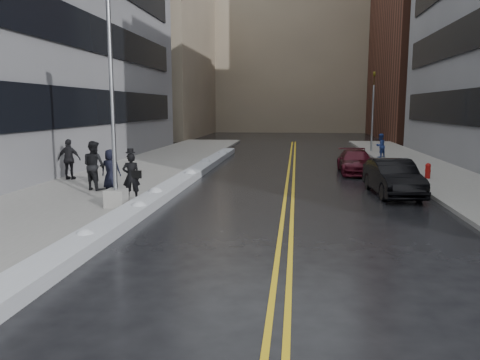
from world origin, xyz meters
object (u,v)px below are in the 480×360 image
(pedestrian_b, at_px, (94,165))
(car_maroon, at_px, (356,162))
(pedestrian_c, at_px, (111,169))
(traffic_signal, at_px, (373,108))
(pedestrian_fedora, at_px, (131,177))
(pedestrian_d, at_px, (69,159))
(fire_hydrant, at_px, (428,170))
(pedestrian_east, at_px, (380,146))
(car_black, at_px, (393,178))
(lamppost, at_px, (114,137))

(pedestrian_b, height_order, car_maroon, pedestrian_b)
(pedestrian_b, distance_m, pedestrian_c, 0.67)
(pedestrian_b, xyz_separation_m, pedestrian_c, (0.57, 0.31, -0.18))
(traffic_signal, relative_size, pedestrian_fedora, 3.48)
(pedestrian_c, relative_size, pedestrian_d, 0.87)
(fire_hydrant, height_order, pedestrian_fedora, pedestrian_fedora)
(pedestrian_fedora, relative_size, pedestrian_b, 0.86)
(pedestrian_east, height_order, car_black, pedestrian_east)
(lamppost, height_order, pedestrian_d, lamppost)
(pedestrian_d, height_order, car_maroon, pedestrian_d)
(pedestrian_east, height_order, car_maroon, pedestrian_east)
(pedestrian_fedora, bearing_deg, traffic_signal, -134.42)
(traffic_signal, relative_size, pedestrian_d, 3.17)
(fire_hydrant, relative_size, car_maroon, 0.17)
(lamppost, xyz_separation_m, pedestrian_fedora, (0.10, 1.26, -1.52))
(car_maroon, bearing_deg, car_black, -83.50)
(pedestrian_b, relative_size, pedestrian_d, 1.06)
(traffic_signal, xyz_separation_m, pedestrian_c, (-13.36, -18.60, -2.43))
(pedestrian_b, distance_m, car_maroon, 13.48)
(fire_hydrant, xyz_separation_m, pedestrian_fedora, (-12.20, -6.74, 0.46))
(car_maroon, bearing_deg, pedestrian_c, -147.10)
(pedestrian_b, bearing_deg, traffic_signal, -100.13)
(pedestrian_b, distance_m, car_black, 12.10)
(lamppost, relative_size, pedestrian_east, 4.76)
(pedestrian_fedora, bearing_deg, fire_hydrant, -166.07)
(traffic_signal, xyz_separation_m, car_black, (-1.88, -17.86, -2.69))
(pedestrian_fedora, xyz_separation_m, car_maroon, (9.12, 9.10, -0.39))
(fire_hydrant, relative_size, car_black, 0.17)
(pedestrian_c, xyz_separation_m, pedestrian_east, (13.22, 13.90, -0.02))
(pedestrian_c, bearing_deg, pedestrian_d, -39.03)
(pedestrian_east, bearing_deg, pedestrian_b, 3.65)
(pedestrian_c, distance_m, car_maroon, 12.83)
(lamppost, height_order, pedestrian_fedora, lamppost)
(pedestrian_fedora, height_order, pedestrian_b, pedestrian_b)
(fire_hydrant, relative_size, pedestrian_c, 0.44)
(pedestrian_b, height_order, pedestrian_d, pedestrian_b)
(pedestrian_b, relative_size, pedestrian_c, 1.22)
(pedestrian_fedora, distance_m, car_black, 10.24)
(pedestrian_fedora, bearing_deg, pedestrian_d, -58.72)
(pedestrian_b, bearing_deg, car_black, -148.79)
(car_black, bearing_deg, pedestrian_d, 169.48)
(pedestrian_fedora, relative_size, pedestrian_d, 0.91)
(pedestrian_fedora, bearing_deg, pedestrian_b, -54.43)
(pedestrian_d, distance_m, car_maroon, 14.49)
(car_black, distance_m, car_maroon, 6.26)
(fire_hydrant, distance_m, pedestrian_d, 16.94)
(car_black, bearing_deg, pedestrian_b, -179.65)
(pedestrian_d, bearing_deg, pedestrian_east, -142.69)
(lamppost, xyz_separation_m, pedestrian_b, (-2.13, 3.09, -1.38))
(traffic_signal, height_order, pedestrian_east, traffic_signal)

